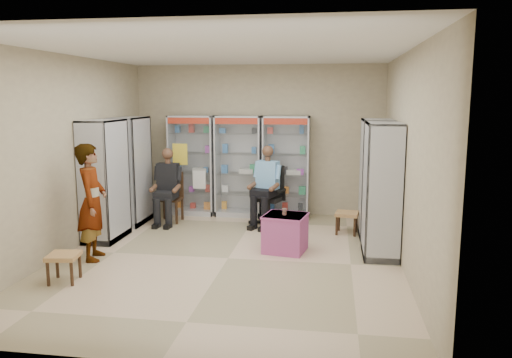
# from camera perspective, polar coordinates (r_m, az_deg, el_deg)

# --- Properties ---
(floor) EXTENTS (6.00, 6.00, 0.00)m
(floor) POSITION_cam_1_polar(r_m,az_deg,el_deg) (7.51, -3.21, -9.04)
(floor) COLOR #C7AB8A
(floor) RESTS_ON ground
(room_shell) EXTENTS (5.02, 6.02, 3.01)m
(room_shell) POSITION_cam_1_polar(r_m,az_deg,el_deg) (7.13, -3.35, 6.14)
(room_shell) COLOR tan
(room_shell) RESTS_ON ground
(cabinet_back_left) EXTENTS (0.90, 0.50, 2.00)m
(cabinet_back_left) POSITION_cam_1_polar(r_m,az_deg,el_deg) (10.18, -7.25, 1.58)
(cabinet_back_left) COLOR #A1A4A8
(cabinet_back_left) RESTS_ON floor
(cabinet_back_mid) EXTENTS (0.90, 0.50, 2.00)m
(cabinet_back_mid) POSITION_cam_1_polar(r_m,az_deg,el_deg) (9.96, -1.99, 1.48)
(cabinet_back_mid) COLOR silver
(cabinet_back_mid) RESTS_ON floor
(cabinet_back_right) EXTENTS (0.90, 0.50, 2.00)m
(cabinet_back_right) POSITION_cam_1_polar(r_m,az_deg,el_deg) (9.83, 3.46, 1.36)
(cabinet_back_right) COLOR #B9BCC1
(cabinet_back_right) RESTS_ON floor
(cabinet_right_far) EXTENTS (0.90, 0.50, 2.00)m
(cabinet_right_far) POSITION_cam_1_polar(r_m,az_deg,el_deg) (8.70, 13.50, 0.07)
(cabinet_right_far) COLOR #9EA2A5
(cabinet_right_far) RESTS_ON floor
(cabinet_right_near) EXTENTS (0.90, 0.50, 2.00)m
(cabinet_right_near) POSITION_cam_1_polar(r_m,az_deg,el_deg) (7.62, 14.17, -1.26)
(cabinet_right_near) COLOR silver
(cabinet_right_near) RESTS_ON floor
(cabinet_left_far) EXTENTS (0.90, 0.50, 2.00)m
(cabinet_left_far) POSITION_cam_1_polar(r_m,az_deg,el_deg) (9.62, -14.11, 0.91)
(cabinet_left_far) COLOR #ADB1B5
(cabinet_left_far) RESTS_ON floor
(cabinet_left_near) EXTENTS (0.90, 0.50, 2.00)m
(cabinet_left_near) POSITION_cam_1_polar(r_m,az_deg,el_deg) (8.63, -16.93, -0.16)
(cabinet_left_near) COLOR #A6A8AE
(cabinet_left_near) RESTS_ON floor
(wooden_chair) EXTENTS (0.42, 0.42, 0.94)m
(wooden_chair) POSITION_cam_1_polar(r_m,az_deg,el_deg) (9.65, -9.80, -2.10)
(wooden_chair) COLOR black
(wooden_chair) RESTS_ON floor
(seated_customer) EXTENTS (0.44, 0.60, 1.34)m
(seated_customer) POSITION_cam_1_polar(r_m,az_deg,el_deg) (9.57, -9.93, -0.99)
(seated_customer) COLOR black
(seated_customer) RESTS_ON floor
(office_chair) EXTENTS (0.75, 0.75, 1.10)m
(office_chair) POSITION_cam_1_polar(r_m,az_deg,el_deg) (9.33, 1.43, -1.88)
(office_chair) COLOR black
(office_chair) RESTS_ON floor
(seated_shopkeeper) EXTENTS (0.63, 0.75, 1.39)m
(seated_shopkeeper) POSITION_cam_1_polar(r_m,az_deg,el_deg) (9.25, 1.39, -1.04)
(seated_shopkeeper) COLOR #6CABD6
(seated_shopkeeper) RESTS_ON floor
(pink_trunk) EXTENTS (0.70, 0.68, 0.58)m
(pink_trunk) POSITION_cam_1_polar(r_m,az_deg,el_deg) (7.76, 3.36, -6.18)
(pink_trunk) COLOR #BE4C98
(pink_trunk) RESTS_ON floor
(tea_glass) EXTENTS (0.07, 0.07, 0.10)m
(tea_glass) POSITION_cam_1_polar(r_m,az_deg,el_deg) (7.67, 3.27, -3.76)
(tea_glass) COLOR #571007
(tea_glass) RESTS_ON pink_trunk
(woven_stool_a) EXTENTS (0.43, 0.43, 0.38)m
(woven_stool_a) POSITION_cam_1_polar(r_m,az_deg,el_deg) (8.89, 10.32, -4.95)
(woven_stool_a) COLOR #AB7648
(woven_stool_a) RESTS_ON floor
(woven_stool_b) EXTENTS (0.43, 0.43, 0.37)m
(woven_stool_b) POSITION_cam_1_polar(r_m,az_deg,el_deg) (7.00, -21.07, -9.44)
(woven_stool_b) COLOR olive
(woven_stool_b) RESTS_ON floor
(standing_man) EXTENTS (0.55, 0.70, 1.71)m
(standing_man) POSITION_cam_1_polar(r_m,az_deg,el_deg) (7.64, -18.24, -2.53)
(standing_man) COLOR gray
(standing_man) RESTS_ON floor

